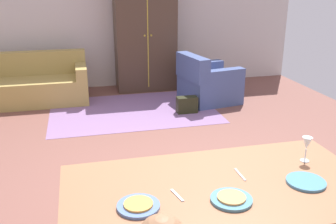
% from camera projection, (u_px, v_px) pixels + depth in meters
% --- Properties ---
extents(ground_plane, '(7.19, 6.44, 0.02)m').
position_uv_depth(ground_plane, '(147.00, 155.00, 4.59)').
color(ground_plane, brown).
extents(back_wall, '(7.19, 0.10, 2.70)m').
position_uv_depth(back_wall, '(114.00, 15.00, 7.14)').
color(back_wall, beige).
rests_on(back_wall, ground_plane).
extents(dining_table, '(1.99, 1.03, 0.76)m').
position_uv_depth(dining_table, '(220.00, 194.00, 2.43)').
color(dining_table, '#976140').
rests_on(dining_table, ground_plane).
extents(plate_near_man, '(0.25, 0.25, 0.02)m').
position_uv_depth(plate_near_man, '(138.00, 206.00, 2.18)').
color(plate_near_man, '#5271A5').
rests_on(plate_near_man, dining_table).
extents(pizza_near_man, '(0.17, 0.17, 0.01)m').
position_uv_depth(pizza_near_man, '(138.00, 204.00, 2.17)').
color(pizza_near_man, gold).
rests_on(pizza_near_man, plate_near_man).
extents(plate_near_child, '(0.25, 0.25, 0.02)m').
position_uv_depth(plate_near_child, '(231.00, 199.00, 2.25)').
color(plate_near_child, teal).
rests_on(plate_near_child, dining_table).
extents(pizza_near_child, '(0.17, 0.17, 0.01)m').
position_uv_depth(pizza_near_child, '(231.00, 197.00, 2.24)').
color(pizza_near_child, '#DF9851').
rests_on(pizza_near_child, plate_near_child).
extents(plate_near_woman, '(0.25, 0.25, 0.02)m').
position_uv_depth(plate_near_woman, '(306.00, 182.00, 2.44)').
color(plate_near_woman, teal).
rests_on(plate_near_woman, dining_table).
extents(wine_glass, '(0.07, 0.07, 0.19)m').
position_uv_depth(wine_glass, '(307.00, 144.00, 2.69)').
color(wine_glass, silver).
rests_on(wine_glass, dining_table).
extents(fork, '(0.05, 0.15, 0.01)m').
position_uv_depth(fork, '(177.00, 195.00, 2.30)').
color(fork, silver).
rests_on(fork, dining_table).
extents(knife, '(0.01, 0.17, 0.01)m').
position_uv_depth(knife, '(240.00, 174.00, 2.54)').
color(knife, silver).
rests_on(knife, dining_table).
extents(area_rug, '(2.60, 1.80, 0.01)m').
position_uv_depth(area_rug, '(133.00, 110.00, 6.10)').
color(area_rug, gray).
rests_on(area_rug, ground_plane).
extents(couch, '(1.98, 0.86, 0.82)m').
position_uv_depth(couch, '(28.00, 85.00, 6.42)').
color(couch, '#AB914B').
rests_on(couch, ground_plane).
extents(armchair, '(1.00, 0.99, 0.82)m').
position_uv_depth(armchair, '(207.00, 83.00, 6.46)').
color(armchair, '#45578A').
rests_on(armchair, ground_plane).
extents(armoire, '(1.10, 0.59, 2.10)m').
position_uv_depth(armoire, '(145.00, 33.00, 7.00)').
color(armoire, '#493427').
rests_on(armoire, ground_plane).
extents(handbag, '(0.32, 0.16, 0.26)m').
position_uv_depth(handbag, '(187.00, 105.00, 5.97)').
color(handbag, black).
rests_on(handbag, ground_plane).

